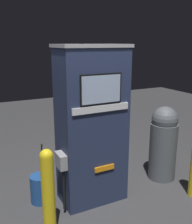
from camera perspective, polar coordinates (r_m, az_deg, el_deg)
ground_plane at (r=3.62m, az=0.96°, el=-19.87°), size 14.00×14.00×0.00m
gas_pump at (r=3.36m, az=-0.99°, el=-3.10°), size 0.94×0.54×2.05m
safety_bollard at (r=2.97m, az=-10.38°, el=-16.49°), size 0.14×0.14×1.01m
trash_bin at (r=4.16m, az=14.44°, el=-6.40°), size 0.41×0.41×1.15m
squeegee_bucket at (r=3.69m, az=-12.02°, el=-15.97°), size 0.26×0.26×0.84m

